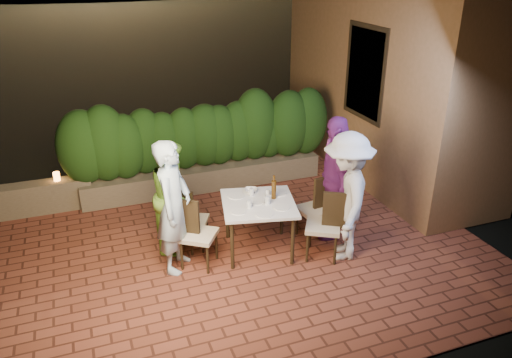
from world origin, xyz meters
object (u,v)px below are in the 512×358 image
chair_left_back (193,220)px  chair_right_back (315,209)px  diner_blue (174,207)px  parapet_lamp (57,176)px  diner_white (347,197)px  diner_purple (334,178)px  diner_green (174,195)px  chair_right_front (323,225)px  beer_bottle (274,187)px  bowl (251,190)px  chair_left_front (198,234)px  dining_table (259,227)px

chair_left_back → chair_right_back: chair_right_back is taller
diner_blue → parapet_lamp: bearing=62.2°
diner_white → diner_purple: (0.12, 0.56, 0.02)m
diner_green → diner_white: diner_white is taller
chair_right_back → diner_white: 0.72m
chair_right_front → diner_purple: bearing=-99.2°
beer_bottle → bowl: bearing=126.1°
chair_right_back → diner_green: bearing=-21.1°
beer_bottle → chair_right_front: (0.53, -0.47, -0.43)m
diner_white → bowl: bearing=-104.4°
chair_left_front → parapet_lamp: (-1.71, 2.33, 0.10)m
diner_green → diner_purple: diner_purple is taller
chair_left_back → chair_right_front: bearing=-2.4°
beer_bottle → diner_green: diner_green is taller
dining_table → diner_white: (1.04, -0.50, 0.51)m
beer_bottle → chair_left_front: size_ratio=0.36×
chair_right_back → chair_left_back: bearing=-19.3°
chair_left_back → parapet_lamp: 2.56m
chair_right_back → diner_white: (0.16, -0.56, 0.42)m
bowl → chair_right_back: (0.86, -0.28, -0.31)m
chair_right_back → diner_purple: 0.53m
parapet_lamp → chair_right_front: bearing=-39.3°
beer_bottle → diner_white: size_ratio=0.19×
chair_left_back → chair_right_back: 1.73m
dining_table → bowl: size_ratio=5.40×
beer_bottle → chair_right_back: 0.79m
chair_right_front → diner_green: (-1.80, 0.96, 0.30)m
chair_left_front → diner_white: 1.99m
dining_table → chair_right_front: (0.76, -0.43, 0.11)m
diner_green → parapet_lamp: size_ratio=11.21×
chair_right_back → diner_blue: size_ratio=0.53×
diner_green → parapet_lamp: bearing=63.9°
chair_left_front → chair_right_back: bearing=38.1°
chair_right_front → dining_table: bearing=1.0°
beer_bottle → parapet_lamp: size_ratio=2.41×
bowl → chair_left_front: chair_left_front is taller
chair_left_back → diner_purple: bearing=15.6°
beer_bottle → diner_purple: (0.93, 0.02, -0.01)m
bowl → beer_bottle: bearing=-53.9°
chair_left_front → parapet_lamp: bearing=160.8°
chair_left_front → diner_purple: size_ratio=0.52×
dining_table → parapet_lamp: bearing=138.2°
chair_left_back → parapet_lamp: (-1.75, 1.86, 0.15)m
chair_left_back → diner_purple: diner_purple is taller
beer_bottle → diner_green: (-1.27, 0.49, -0.13)m
chair_left_back → chair_right_front: size_ratio=0.87×
diner_purple → parapet_lamp: diner_purple is taller
beer_bottle → diner_white: bearing=-33.8°
bowl → chair_right_front: chair_right_front is taller
dining_table → chair_left_back: chair_left_back is taller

